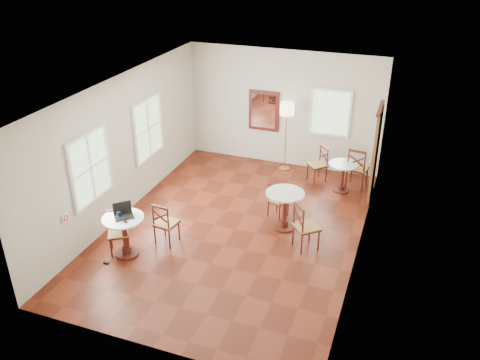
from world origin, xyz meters
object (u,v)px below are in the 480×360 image
(chair_mid_b, at_px, (305,227))
(power_adapter, at_px, (106,263))
(cafe_table_near, at_px, (125,232))
(water_glass, at_px, (117,218))
(cafe_table_mid, at_px, (285,206))
(mouse, at_px, (125,221))
(cafe_table_back, at_px, (343,174))
(floor_lamp, at_px, (287,113))
(chair_back_a, at_px, (357,168))
(chair_near_a, at_px, (166,223))
(chair_near_b, at_px, (118,232))
(laptop, at_px, (123,213))
(chair_mid_a, at_px, (278,200))
(chair_back_b, at_px, (318,164))
(navy_mug, at_px, (119,214))

(chair_mid_b, xyz_separation_m, power_adapter, (-3.35, -1.77, -0.46))
(cafe_table_near, distance_m, water_glass, 0.38)
(cafe_table_mid, distance_m, chair_mid_b, 0.81)
(cafe_table_mid, height_order, mouse, mouse)
(cafe_table_back, bearing_deg, power_adapter, -129.48)
(water_glass, bearing_deg, floor_lamp, 68.96)
(floor_lamp, height_order, water_glass, floor_lamp)
(cafe_table_back, height_order, power_adapter, cafe_table_back)
(chair_back_a, xyz_separation_m, water_glass, (-3.74, -4.42, 0.35))
(chair_near_a, bearing_deg, chair_near_b, 44.51)
(chair_back_a, bearing_deg, cafe_table_near, 57.83)
(chair_near_b, xyz_separation_m, water_glass, (0.14, -0.18, 0.44))
(cafe_table_back, xyz_separation_m, laptop, (-3.43, -3.94, 0.44))
(cafe_table_mid, height_order, chair_mid_a, cafe_table_mid)
(cafe_table_mid, xyz_separation_m, chair_near_b, (-2.75, -1.89, -0.09))
(chair_back_a, relative_size, laptop, 2.32)
(water_glass, bearing_deg, cafe_table_mid, 38.51)
(cafe_table_back, relative_size, chair_back_b, 0.81)
(chair_back_a, distance_m, chair_back_b, 0.95)
(cafe_table_mid, distance_m, cafe_table_back, 2.22)
(chair_near_a, bearing_deg, chair_mid_a, -129.79)
(cafe_table_near, height_order, chair_near_b, chair_near_b)
(laptop, distance_m, navy_mug, 0.08)
(cafe_table_near, bearing_deg, power_adapter, -118.81)
(chair_near_a, xyz_separation_m, navy_mug, (-0.62, -0.61, 0.42))
(power_adapter, bearing_deg, chair_mid_a, 47.18)
(chair_mid_a, xyz_separation_m, water_glass, (-2.35, -2.46, 0.46))
(mouse, bearing_deg, water_glass, 173.16)
(chair_back_a, bearing_deg, floor_lamp, -3.67)
(floor_lamp, xyz_separation_m, mouse, (-1.70, -4.82, -0.68))
(chair_mid_b, relative_size, chair_back_b, 1.11)
(chair_near_b, relative_size, water_glass, 9.06)
(cafe_table_near, bearing_deg, laptop, 110.28)
(chair_near_a, xyz_separation_m, power_adapter, (-0.74, -1.01, -0.43))
(chair_back_a, height_order, chair_back_b, chair_back_a)
(cafe_table_back, distance_m, chair_mid_a, 2.00)
(chair_near_b, xyz_separation_m, navy_mug, (0.09, -0.05, 0.45))
(mouse, xyz_separation_m, navy_mug, (-0.21, 0.13, 0.03))
(chair_mid_b, bearing_deg, cafe_table_back, -47.25)
(chair_back_b, height_order, laptop, laptop)
(cafe_table_mid, height_order, chair_back_b, chair_back_b)
(chair_back_a, bearing_deg, chair_mid_a, 63.26)
(chair_near_a, bearing_deg, chair_back_a, -124.44)
(cafe_table_mid, distance_m, water_glass, 3.35)
(chair_mid_a, height_order, chair_back_b, chair_back_b)
(chair_near_b, bearing_deg, water_glass, -84.37)
(cafe_table_near, distance_m, navy_mug, 0.37)
(chair_near_a, relative_size, laptop, 2.03)
(water_glass, bearing_deg, power_adapter, -122.86)
(cafe_table_near, xyz_separation_m, chair_mid_a, (2.31, 2.34, -0.10))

